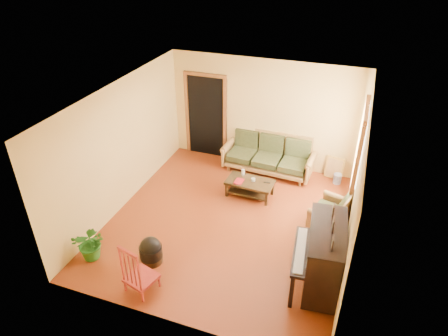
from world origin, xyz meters
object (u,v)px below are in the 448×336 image
at_px(coffee_table, 250,188).
at_px(footstool, 151,253).
at_px(potted_plant, 91,243).
at_px(piano, 324,259).
at_px(sofa, 268,155).
at_px(armchair, 330,210).
at_px(red_chair, 140,267).
at_px(ceramic_crock, 337,179).

xyz_separation_m(coffee_table, footstool, (-1.03, -2.52, 0.01)).
height_order(coffee_table, potted_plant, potted_plant).
relative_size(piano, potted_plant, 2.05).
bearing_deg(footstool, coffee_table, 67.81).
xyz_separation_m(sofa, armchair, (1.63, -1.59, -0.06)).
relative_size(piano, footstool, 3.28).
distance_m(sofa, footstool, 3.81).
bearing_deg(piano, coffee_table, 125.55).
xyz_separation_m(coffee_table, armchair, (1.74, -0.49, 0.21)).
relative_size(sofa, coffee_table, 2.09).
bearing_deg(footstool, red_chair, -75.00).
bearing_deg(sofa, coffee_table, -92.59).
height_order(red_chair, ceramic_crock, red_chair).
height_order(armchair, potted_plant, armchair).
xyz_separation_m(sofa, potted_plant, (-2.16, -3.88, -0.13)).
relative_size(armchair, red_chair, 0.83).
distance_m(armchair, piano, 1.60).
bearing_deg(footstool, piano, 8.97).
bearing_deg(sofa, armchair, -41.15).
height_order(sofa, coffee_table, sofa).
height_order(piano, red_chair, piano).
bearing_deg(ceramic_crock, red_chair, -121.53).
bearing_deg(piano, ceramic_crock, 85.61).
distance_m(armchair, red_chair, 3.71).
xyz_separation_m(armchair, footstool, (-2.77, -2.03, -0.20)).
bearing_deg(armchair, footstool, -127.85).
bearing_deg(ceramic_crock, sofa, -178.59).
distance_m(sofa, armchair, 2.28).
bearing_deg(potted_plant, piano, 10.32).
bearing_deg(sofa, potted_plant, -115.99).
relative_size(coffee_table, red_chair, 1.06).
relative_size(footstool, ceramic_crock, 1.72).
distance_m(coffee_table, armchair, 1.82).
xyz_separation_m(sofa, red_chair, (-0.98, -4.22, 0.02)).
distance_m(red_chair, potted_plant, 1.24).
height_order(armchair, footstool, armchair).
bearing_deg(red_chair, armchair, 60.32).
bearing_deg(coffee_table, piano, -48.80).
relative_size(coffee_table, piano, 0.77).
distance_m(piano, potted_plant, 3.93).
bearing_deg(potted_plant, footstool, 14.01).
relative_size(coffee_table, armchair, 1.28).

